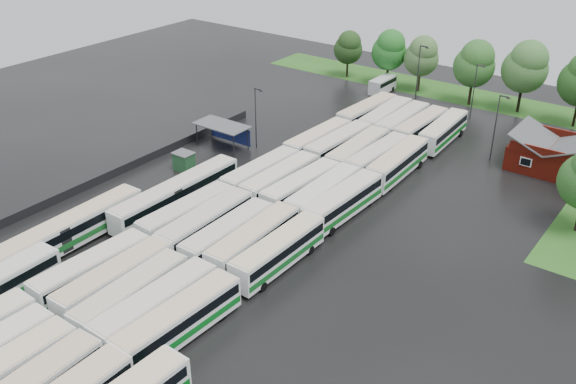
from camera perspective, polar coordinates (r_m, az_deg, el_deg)
The scene contains 46 objects.
ground at distance 71.82m, azimuth -7.01°, elevation -4.92°, with size 160.00×160.00×0.00m, color black.
brick_building at distance 95.16m, azimuth 22.24°, elevation 2.94°, with size 10.07×8.60×5.39m.
wash_shed at distance 95.28m, azimuth -5.74°, elevation 5.73°, with size 8.20×4.20×3.58m.
utility_hut at distance 89.13m, azimuth -9.23°, elevation 2.72°, with size 2.70×2.20×2.62m.
grass_strip_north at distance 121.51m, azimuth 15.13°, elevation 8.33°, with size 80.00×10.00×0.01m, color #2B631C.
west_fence at distance 90.83m, azimuth -13.92°, elevation 2.23°, with size 0.10×50.00×1.20m, color #2D2D30.
bus_r1c0 at distance 67.06m, azimuth -17.02°, elevation -6.68°, with size 3.27×12.95×3.58m.
bus_r1c1 at distance 64.85m, azimuth -15.18°, elevation -7.67°, with size 2.88×13.01×3.61m.
bus_r1c2 at distance 62.52m, azimuth -13.77°, elevation -8.98°, with size 3.19×12.93×3.57m.
bus_r1c3 at distance 60.52m, azimuth -11.65°, elevation -10.02°, with size 3.03×13.40×3.72m.
bus_r1c4 at distance 58.62m, azimuth -9.70°, elevation -11.25°, with size 3.27×13.37×3.70m.
bus_r2c0 at distance 74.36m, azimuth -8.93°, elevation -2.04°, with size 3.26×13.13×3.63m.
bus_r2c1 at distance 72.19m, azimuth -7.31°, elevation -2.84°, with size 3.20×13.48×3.73m.
bus_r2c2 at distance 70.07m, azimuth -5.34°, elevation -3.82°, with size 2.90×12.93×3.59m.
bus_r2c3 at distance 68.72m, azimuth -3.07°, elevation -4.37°, with size 3.22×13.31×3.68m.
bus_r2c4 at distance 66.97m, azimuth -0.87°, elevation -5.31°, with size 2.84×13.01×3.62m.
bus_r3c0 at distance 83.02m, azimuth -2.42°, elevation 1.62°, with size 3.09×12.95×3.59m.
bus_r3c1 at distance 81.25m, azimuth -0.70°, elevation 1.05°, with size 3.03×13.09×3.63m.
bus_r3c2 at distance 79.50m, azimuth 1.19°, elevation 0.39°, with size 3.36×13.05×3.60m.
bus_r3c3 at distance 78.00m, azimuth 3.20°, elevation -0.21°, with size 2.91×13.09×3.64m.
bus_r3c4 at distance 76.37m, azimuth 4.91°, elevation -0.90°, with size 3.21×13.36×3.70m.
bus_r4c0 at distance 92.86m, azimuth 2.68°, elevation 4.56°, with size 3.22×12.97×3.58m.
bus_r4c1 at distance 91.68m, azimuth 4.52°, elevation 4.20°, with size 3.27×13.14×3.63m.
bus_r4c2 at distance 89.60m, azimuth 6.23°, elevation 3.56°, with size 3.09×13.27×3.68m.
bus_r4c3 at distance 88.43m, azimuth 7.99°, elevation 3.05°, with size 3.07×12.79×3.54m.
bus_r4c4 at distance 87.03m, azimuth 9.73°, elevation 2.56°, with size 3.22×13.41×3.71m.
bus_r5c0 at distance 103.83m, azimuth 7.04°, elevation 6.99°, with size 3.50×13.45×3.71m.
bus_r5c1 at distance 102.26m, azimuth 8.66°, elevation 6.53°, with size 3.14×13.19×3.65m.
bus_r5c2 at distance 100.84m, azimuth 10.13°, elevation 6.09°, with size 2.83×13.03×3.62m.
bus_r5c3 at distance 99.65m, azimuth 11.72°, elevation 5.65°, with size 3.06×12.85×3.56m.
bus_r5c4 at distance 98.96m, azimuth 13.63°, elevation 5.29°, with size 3.28×12.94×3.57m.
artic_bus_west_b at distance 79.17m, azimuth -9.86°, elevation -0.17°, with size 2.88×19.31×3.58m.
artic_bus_west_c at distance 74.13m, azimuth -19.13°, elevation -3.44°, with size 3.21×19.85×3.67m.
minibus at distance 119.39m, azimuth 8.41°, elevation 9.44°, with size 2.46×6.38×2.78m.
tree_north_0 at distance 126.35m, azimuth 5.40°, elevation 12.70°, with size 5.53×5.53×9.16m.
tree_north_1 at distance 121.91m, azimuth 9.02°, elevation 12.40°, with size 6.44×6.44×10.67m.
tree_north_2 at distance 119.67m, azimuth 11.82°, elevation 11.77°, with size 6.26×6.26×10.37m.
tree_north_3 at distance 114.53m, azimuth 16.30°, elevation 10.93°, with size 6.98×6.98×11.56m.
tree_north_4 at distance 113.40m, azimuth 20.41°, elevation 10.43°, with size 7.49×7.49×12.40m.
lamp_post_ne at distance 93.71m, azimuth 18.06°, elevation 5.84°, with size 1.50×0.29×9.74m.
lamp_post_nw at distance 93.62m, azimuth -2.84°, elevation 6.98°, with size 1.42×0.28×9.19m.
lamp_post_back_w at distance 112.63m, azimuth 11.55°, elevation 10.49°, with size 1.62×0.31×10.50m.
lamp_post_back_e at distance 108.41m, azimuth 16.28°, elevation 8.86°, with size 1.43×0.28×9.27m.
puddle_0 at distance 61.07m, azimuth -20.14°, elevation -13.45°, with size 4.51×4.51×0.01m, color black.
puddle_2 at distance 77.34m, azimuth -8.96°, elevation -2.49°, with size 7.36×7.36×0.01m, color black.
puddle_3 at distance 69.88m, azimuth -4.70°, elevation -5.81°, with size 4.17×4.17×0.01m, color black.
Camera 1 is at (42.64, -43.02, 38.59)m, focal length 40.00 mm.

